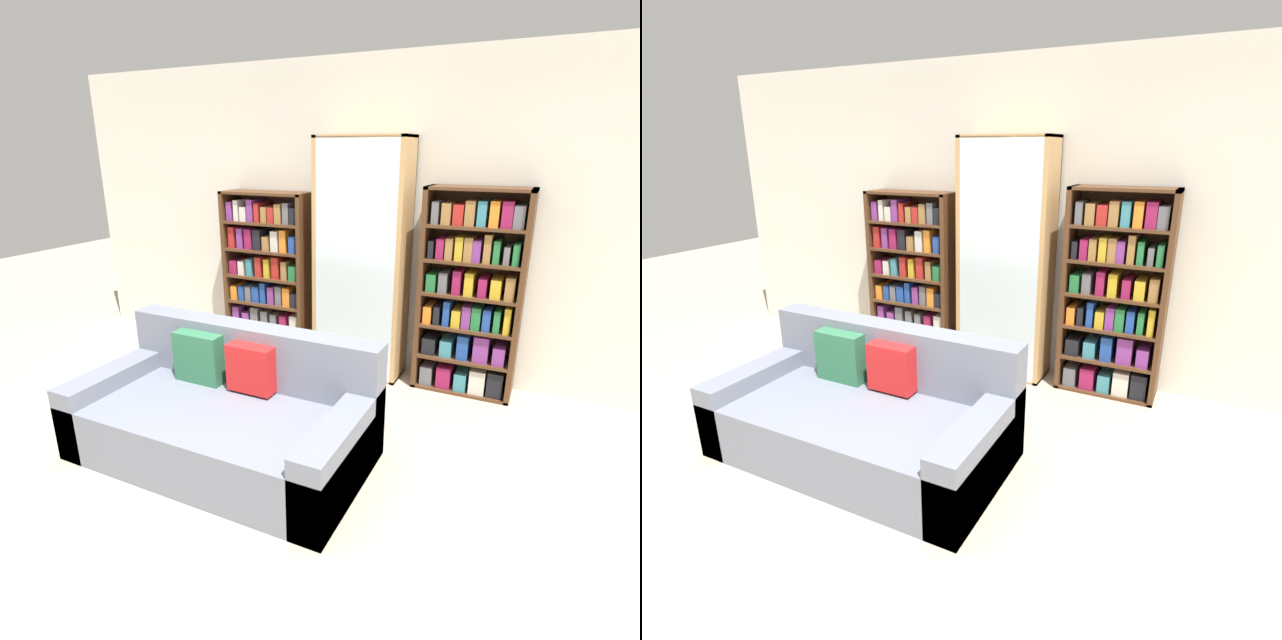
# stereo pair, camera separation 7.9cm
# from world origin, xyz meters

# --- Properties ---
(ground_plane) EXTENTS (16.00, 16.00, 0.00)m
(ground_plane) POSITION_xyz_m (0.00, 0.00, 0.00)
(ground_plane) COLOR tan
(wall_back) EXTENTS (6.62, 0.06, 2.70)m
(wall_back) POSITION_xyz_m (0.00, 2.43, 1.35)
(wall_back) COLOR silver
(wall_back) RESTS_ON ground
(couch) EXTENTS (1.93, 0.99, 0.81)m
(couch) POSITION_xyz_m (-0.42, 0.58, 0.27)
(couch) COLOR slate
(couch) RESTS_ON ground
(bookshelf_left) EXTENTS (0.85, 0.32, 1.59)m
(bookshelf_left) POSITION_xyz_m (-1.05, 2.22, 0.78)
(bookshelf_left) COLOR #4C2D19
(bookshelf_left) RESTS_ON ground
(display_cabinet) EXTENTS (0.79, 0.36, 2.07)m
(display_cabinet) POSITION_xyz_m (-0.10, 2.21, 1.03)
(display_cabinet) COLOR tan
(display_cabinet) RESTS_ON ground
(bookshelf_right) EXTENTS (0.81, 0.32, 1.69)m
(bookshelf_right) POSITION_xyz_m (0.85, 2.22, 0.82)
(bookshelf_right) COLOR #4C2D19
(bookshelf_right) RESTS_ON ground
(wine_bottle) EXTENTS (0.07, 0.07, 0.34)m
(wine_bottle) POSITION_xyz_m (0.36, 1.41, 0.14)
(wine_bottle) COLOR black
(wine_bottle) RESTS_ON ground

